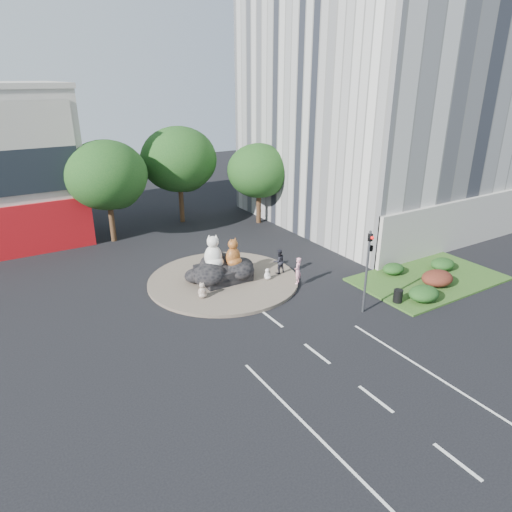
{
  "coord_description": "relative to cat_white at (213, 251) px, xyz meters",
  "views": [
    {
      "loc": [
        -12.66,
        -14.83,
        12.89
      ],
      "look_at": [
        1.67,
        8.53,
        2.0
      ],
      "focal_mm": 32.0,
      "sensor_mm": 36.0,
      "label": 1
    }
  ],
  "objects": [
    {
      "name": "tree_left",
      "position": [
        -3.37,
        11.83,
        3.02
      ],
      "size": [
        6.46,
        6.46,
        8.27
      ],
      "color": "#382314",
      "rests_on": "ground"
    },
    {
      "name": "grass_verge",
      "position": [
        12.57,
        -7.24,
        -2.17
      ],
      "size": [
        10.0,
        6.0,
        0.12
      ],
      "primitive_type": "cube",
      "color": "#25531B",
      "rests_on": "ground"
    },
    {
      "name": "ground",
      "position": [
        0.57,
        -10.24,
        -2.23
      ],
      "size": [
        120.0,
        120.0,
        0.0
      ],
      "primitive_type": "plane",
      "color": "black",
      "rests_on": "ground"
    },
    {
      "name": "hedge_near_green",
      "position": [
        9.57,
        -9.24,
        -1.66
      ],
      "size": [
        2.0,
        1.6,
        0.9
      ],
      "primitive_type": "ellipsoid",
      "color": "#123A14",
      "rests_on": "grass_verge"
    },
    {
      "name": "office_tower",
      "position": [
        20.57,
        5.76,
        15.27
      ],
      "size": [
        20.0,
        20.0,
        35.0
      ],
      "primitive_type": "cube",
      "color": "silver",
      "rests_on": "ground"
    },
    {
      "name": "litter_bin",
      "position": [
        8.07,
        -8.57,
        -1.71
      ],
      "size": [
        0.58,
        0.58,
        0.8
      ],
      "primitive_type": "cylinder",
      "rotation": [
        0.0,
        0.0,
        -0.03
      ],
      "color": "black",
      "rests_on": "grass_verge"
    },
    {
      "name": "hedge_red",
      "position": [
        12.07,
        -8.24,
        -1.62
      ],
      "size": [
        2.2,
        1.76,
        0.99
      ],
      "primitive_type": "ellipsoid",
      "color": "#4C1614",
      "rests_on": "grass_verge"
    },
    {
      "name": "pedestrian_pink",
      "position": [
        4.4,
        -3.37,
        -1.14
      ],
      "size": [
        0.76,
        0.76,
        1.79
      ],
      "primitive_type": "imported",
      "rotation": [
        0.0,
        0.0,
        3.93
      ],
      "color": "pink",
      "rests_on": "roundabout_island"
    },
    {
      "name": "roundabout_island",
      "position": [
        0.57,
        -0.24,
        -2.13
      ],
      "size": [
        10.0,
        10.0,
        0.2
      ],
      "primitive_type": "cylinder",
      "color": "brown",
      "rests_on": "ground"
    },
    {
      "name": "tree_right",
      "position": [
        9.63,
        9.83,
        2.4
      ],
      "size": [
        5.7,
        5.7,
        7.3
      ],
      "color": "#382314",
      "rests_on": "ground"
    },
    {
      "name": "hedge_mid_green",
      "position": [
        14.57,
        -6.74,
        -1.71
      ],
      "size": [
        1.8,
        1.44,
        0.81
      ],
      "primitive_type": "ellipsoid",
      "color": "#123A14",
      "rests_on": "grass_verge"
    },
    {
      "name": "traffic_light",
      "position": [
        5.66,
        -8.24,
        1.39
      ],
      "size": [
        0.44,
        1.24,
        5.0
      ],
      "color": "#595B60",
      "rests_on": "ground"
    },
    {
      "name": "rock_plinth",
      "position": [
        0.57,
        -0.24,
        -1.58
      ],
      "size": [
        3.2,
        2.6,
        0.9
      ],
      "primitive_type": null,
      "color": "black",
      "rests_on": "roundabout_island"
    },
    {
      "name": "pedestrian_dark",
      "position": [
        4.29,
        -1.35,
        -1.16
      ],
      "size": [
        0.85,
        0.66,
        1.74
      ],
      "primitive_type": "imported",
      "rotation": [
        0.0,
        0.0,
        3.14
      ],
      "color": "black",
      "rests_on": "roundabout_island"
    },
    {
      "name": "cat_white",
      "position": [
        0.0,
        0.0,
        0.0
      ],
      "size": [
        1.73,
        1.64,
        2.26
      ],
      "primitive_type": null,
      "rotation": [
        0.0,
        0.0,
        -0.44
      ],
      "color": "silver",
      "rests_on": "rock_plinth"
    },
    {
      "name": "kitten_white",
      "position": [
        3.06,
        -1.79,
        -1.63
      ],
      "size": [
        0.55,
        0.5,
        0.79
      ],
      "primitive_type": null,
      "rotation": [
        0.0,
        0.0,
        0.2
      ],
      "color": "silver",
      "rests_on": "roundabout_island"
    },
    {
      "name": "hedge_back_green",
      "position": [
        11.07,
        -5.44,
        -1.75
      ],
      "size": [
        1.6,
        1.28,
        0.72
      ],
      "primitive_type": "ellipsoid",
      "color": "#123A14",
      "rests_on": "grass_verge"
    },
    {
      "name": "street_lamp",
      "position": [
        13.38,
        -2.24,
        2.32
      ],
      "size": [
        2.34,
        0.22,
        8.06
      ],
      "color": "#595B60",
      "rests_on": "ground"
    },
    {
      "name": "tree_mid",
      "position": [
        3.63,
        13.83,
        3.33
      ],
      "size": [
        6.84,
        6.84,
        8.76
      ],
      "color": "#382314",
      "rests_on": "ground"
    },
    {
      "name": "cat_tabby",
      "position": [
        1.21,
        -0.49,
        -0.16
      ],
      "size": [
        1.31,
        1.18,
        1.95
      ],
      "primitive_type": null,
      "rotation": [
        0.0,
        0.0,
        0.15
      ],
      "color": "#BC6327",
      "rests_on": "rock_plinth"
    },
    {
      "name": "kitten_calico",
      "position": [
        -1.78,
        -1.97,
        -1.52
      ],
      "size": [
        0.8,
        0.8,
        1.01
      ],
      "primitive_type": null,
      "rotation": [
        0.0,
        0.0,
        -0.78
      ],
      "color": "silver",
      "rests_on": "roundabout_island"
    }
  ]
}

